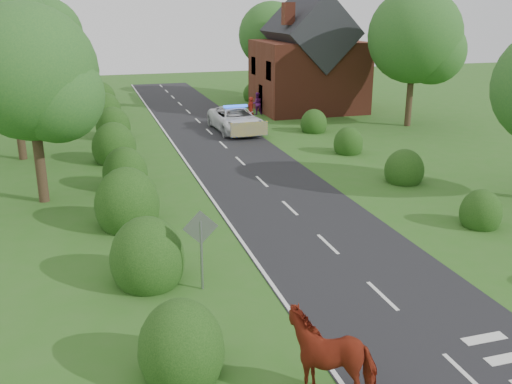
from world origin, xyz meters
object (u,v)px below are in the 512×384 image
object	(u,v)px
pedestrian_purple	(257,103)
police_van	(236,119)
cow	(331,358)
road_sign	(201,238)
pedestrian_red	(251,109)

from	to	relation	value
pedestrian_purple	police_van	bearing A→B (deg)	61.17
cow	police_van	bearing A→B (deg)	-166.22
pedestrian_purple	cow	bearing A→B (deg)	76.74
cow	police_van	distance (m)	27.63
road_sign	pedestrian_red	xyz separation A→B (m)	(8.72, 24.74, -0.75)
road_sign	police_van	size ratio (longest dim) A/B	0.42
road_sign	pedestrian_purple	xyz separation A→B (m)	(10.00, 27.32, -0.79)
pedestrian_red	pedestrian_purple	bearing A→B (deg)	-150.59
pedestrian_purple	pedestrian_red	bearing A→B (deg)	64.53
road_sign	pedestrian_red	world-z (taller)	road_sign
road_sign	police_van	xyz separation A→B (m)	(6.78, 21.66, -0.83)
road_sign	cow	distance (m)	5.85
road_sign	pedestrian_red	size ratio (longest dim) A/B	1.40
road_sign	cow	xyz separation A→B (m)	(1.76, -5.51, -0.83)
police_van	pedestrian_red	bearing A→B (deg)	55.69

